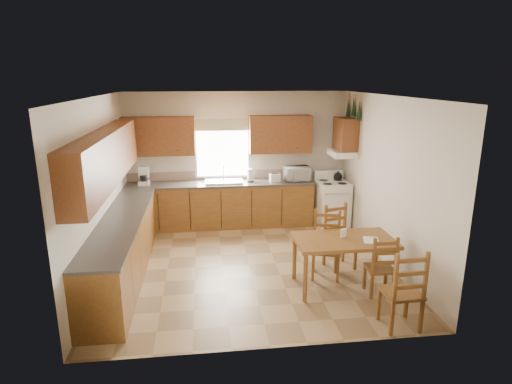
{
  "coord_description": "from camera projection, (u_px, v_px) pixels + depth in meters",
  "views": [
    {
      "loc": [
        -0.68,
        -6.42,
        2.99
      ],
      "look_at": [
        0.15,
        0.3,
        1.15
      ],
      "focal_mm": 30.0,
      "sensor_mm": 36.0,
      "label": 1
    }
  ],
  "objects": [
    {
      "name": "ceiling",
      "position": [
        248.0,
        96.0,
        6.3
      ],
      "size": [
        4.5,
        4.5,
        0.0
      ],
      "primitive_type": "plane",
      "color": "brown",
      "rests_on": "floor"
    },
    {
      "name": "wall_right",
      "position": [
        387.0,
        181.0,
        6.92
      ],
      "size": [
        4.5,
        4.5,
        0.0
      ],
      "primitive_type": "plane",
      "color": "beige",
      "rests_on": "floor"
    },
    {
      "name": "toaster",
      "position": [
        275.0,
        178.0,
        8.64
      ],
      "size": [
        0.22,
        0.16,
        0.17
      ],
      "primitive_type": "cube",
      "rotation": [
        0.0,
        0.0,
        0.17
      ],
      "color": "white",
      "rests_on": "counter_back"
    },
    {
      "name": "dining_table",
      "position": [
        343.0,
        263.0,
        6.17
      ],
      "size": [
        1.41,
        0.81,
        0.75
      ],
      "primitive_type": "cube",
      "rotation": [
        0.0,
        0.0,
        0.0
      ],
      "color": "brown",
      "rests_on": "floor"
    },
    {
      "name": "paper_towel",
      "position": [
        250.0,
        175.0,
        8.63
      ],
      "size": [
        0.13,
        0.13,
        0.26
      ],
      "primitive_type": "cylinder",
      "rotation": [
        0.0,
        0.0,
        -0.21
      ],
      "color": "white",
      "rests_on": "counter_back"
    },
    {
      "name": "lower_cab_left",
      "position": [
        123.0,
        249.0,
        6.52
      ],
      "size": [
        0.6,
        3.6,
        0.88
      ],
      "primitive_type": "cube",
      "color": "brown",
      "rests_on": "floor"
    },
    {
      "name": "wall_front",
      "position": [
        272.0,
        237.0,
        4.5
      ],
      "size": [
        4.5,
        4.5,
        0.0
      ],
      "primitive_type": "plane",
      "color": "beige",
      "rests_on": "floor"
    },
    {
      "name": "floor",
      "position": [
        249.0,
        265.0,
        7.01
      ],
      "size": [
        4.5,
        4.5,
        0.0
      ],
      "primitive_type": "plane",
      "color": "#987B52",
      "rests_on": "ground"
    },
    {
      "name": "table_card",
      "position": [
        343.0,
        233.0,
        6.11
      ],
      "size": [
        0.1,
        0.06,
        0.13
      ],
      "primitive_type": "cube",
      "rotation": [
        0.0,
        0.0,
        0.38
      ],
      "color": "white",
      "rests_on": "dining_table"
    },
    {
      "name": "wall_back",
      "position": [
        237.0,
        158.0,
        8.81
      ],
      "size": [
        4.5,
        4.5,
        0.0
      ],
      "primitive_type": "plane",
      "color": "beige",
      "rests_on": "floor"
    },
    {
      "name": "coffeemaker",
      "position": [
        144.0,
        176.0,
        8.38
      ],
      "size": [
        0.26,
        0.29,
        0.36
      ],
      "primitive_type": "cube",
      "rotation": [
        0.0,
        0.0,
        0.2
      ],
      "color": "white",
      "rests_on": "counter_back"
    },
    {
      "name": "table_paper",
      "position": [
        371.0,
        240.0,
        6.02
      ],
      "size": [
        0.28,
        0.32,
        0.0
      ],
      "primitive_type": "cube",
      "rotation": [
        0.0,
        0.0,
        -0.29
      ],
      "color": "white",
      "rests_on": "dining_table"
    },
    {
      "name": "chair_near_right",
      "position": [
        380.0,
        264.0,
        5.97
      ],
      "size": [
        0.39,
        0.37,
        0.89
      ],
      "primitive_type": "cube",
      "rotation": [
        0.0,
        0.0,
        3.1
      ],
      "color": "brown",
      "rests_on": "floor"
    },
    {
      "name": "wall_left",
      "position": [
        99.0,
        189.0,
        6.39
      ],
      "size": [
        4.5,
        4.5,
        0.0
      ],
      "primitive_type": "plane",
      "color": "beige",
      "rests_on": "floor"
    },
    {
      "name": "window_valance",
      "position": [
        222.0,
        125.0,
        8.54
      ],
      "size": [
        1.19,
        0.01,
        0.24
      ],
      "primitive_type": "cube",
      "color": "#526C3C",
      "rests_on": "wall_back"
    },
    {
      "name": "upper_cab_back_right",
      "position": [
        280.0,
        134.0,
        8.62
      ],
      "size": [
        1.25,
        0.33,
        0.75
      ],
      "primitive_type": "cube",
      "color": "brown",
      "rests_on": "wall_back"
    },
    {
      "name": "pine_decal_a",
      "position": [
        359.0,
        110.0,
        7.92
      ],
      "size": [
        0.22,
        0.22,
        0.36
      ],
      "primitive_type": "cone",
      "color": "#11361D",
      "rests_on": "wall_right"
    },
    {
      "name": "counter_back",
      "position": [
        220.0,
        184.0,
        8.6
      ],
      "size": [
        3.75,
        0.63,
        0.04
      ],
      "primitive_type": "cube",
      "color": "#46423E",
      "rests_on": "lower_cab_back"
    },
    {
      "name": "upper_cab_back_left",
      "position": [
        159.0,
        136.0,
        8.34
      ],
      "size": [
        1.41,
        0.33,
        0.75
      ],
      "primitive_type": "cube",
      "color": "brown",
      "rests_on": "wall_back"
    },
    {
      "name": "pine_decal_c",
      "position": [
        348.0,
        108.0,
        8.54
      ],
      "size": [
        0.22,
        0.22,
        0.36
      ],
      "primitive_type": "cone",
      "color": "#11361D",
      "rests_on": "wall_right"
    },
    {
      "name": "chair_far_right",
      "position": [
        326.0,
        246.0,
        6.47
      ],
      "size": [
        0.52,
        0.51,
        1.02
      ],
      "primitive_type": "cube",
      "rotation": [
        0.0,
        0.0,
        -0.28
      ],
      "color": "brown",
      "rests_on": "floor"
    },
    {
      "name": "microwave",
      "position": [
        297.0,
        174.0,
        8.74
      ],
      "size": [
        0.5,
        0.38,
        0.29
      ],
      "primitive_type": "imported",
      "rotation": [
        0.0,
        0.0,
        0.08
      ],
      "color": "white",
      "rests_on": "counter_back"
    },
    {
      "name": "sink_basin",
      "position": [
        224.0,
        182.0,
        8.6
      ],
      "size": [
        0.75,
        0.45,
        0.04
      ],
      "primitive_type": "cube",
      "color": "silver",
      "rests_on": "counter_back"
    },
    {
      "name": "chair_far_left",
      "position": [
        340.0,
        238.0,
        6.79
      ],
      "size": [
        0.52,
        0.5,
        1.01
      ],
      "primitive_type": "cube",
      "rotation": [
        0.0,
        0.0,
        0.27
      ],
      "color": "brown",
      "rests_on": "floor"
    },
    {
      "name": "counter_left",
      "position": [
        121.0,
        220.0,
        6.4
      ],
      "size": [
        0.63,
        3.6,
        0.04
      ],
      "primitive_type": "cube",
      "color": "#46423E",
      "rests_on": "lower_cab_left"
    },
    {
      "name": "window_frame",
      "position": [
        223.0,
        149.0,
        8.7
      ],
      "size": [
        1.13,
        0.02,
        1.18
      ],
      "primitive_type": "cube",
      "color": "white",
      "rests_on": "wall_back"
    },
    {
      "name": "stove",
      "position": [
        332.0,
        205.0,
        8.73
      ],
      "size": [
        0.65,
        0.67,
        0.91
      ],
      "primitive_type": "cube",
      "rotation": [
        0.0,
        0.0,
        0.07
      ],
      "color": "white",
      "rests_on": "floor"
    },
    {
      "name": "window_pane",
      "position": [
        223.0,
        149.0,
        8.69
      ],
      "size": [
        1.05,
        0.01,
        1.1
      ],
      "primitive_type": "cube",
      "color": "white",
      "rests_on": "wall_back"
    },
    {
      "name": "chair_near_left",
      "position": [
        402.0,
        288.0,
        5.16
      ],
      "size": [
        0.45,
        0.43,
        1.04
      ],
      "primitive_type": "cube",
      "rotation": [
        0.0,
        0.0,
        3.18
      ],
      "color": "brown",
      "rests_on": "floor"
    },
    {
      "name": "lower_cab_back",
      "position": [
        221.0,
        205.0,
        8.72
      ],
      "size": [
        3.75,
        0.6,
        0.88
      ],
      "primitive_type": "cube",
      "color": "brown",
      "rests_on": "floor"
    },
    {
      "name": "range_hood",
      "position": [
        342.0,
        153.0,
        8.43
      ],
      "size": [
        0.44,
        0.62,
        0.12
      ],
      "primitive_type": "cube",
      "color": "white",
      "rests_on": "wall_right"
    },
    {
      "name": "upper_cab_left",
      "position": [
        106.0,
        158.0,
        6.13
      ],
      "size": [
        0.33,
        3.6,
        0.75
      ],
      "primitive_type": "cube",
      "color": "brown",
      "rests_on": "wall_left"
    },
    {
      "name": "backsplash",
      "position": [
        219.0,
        175.0,
        8.85
      ],
      "size": [
        3.75,
        0.01,
        0.18
      ],
      "primitive_type": "cube",
      "color": "gray",
      "rests_on": "counter_back"
    },
    {
      "name": "pine_decal_b",
      "position": [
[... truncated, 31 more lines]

